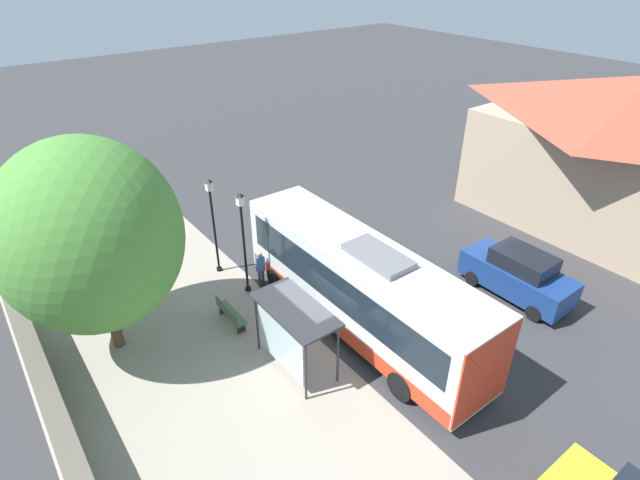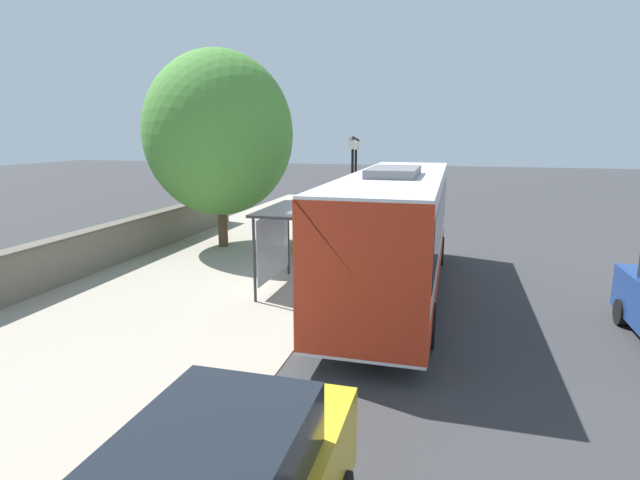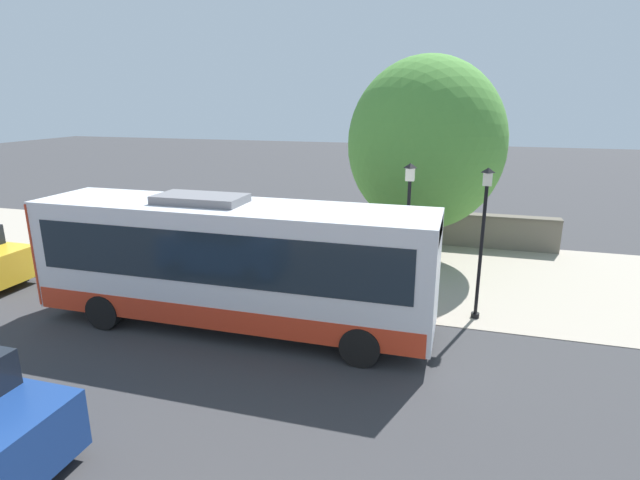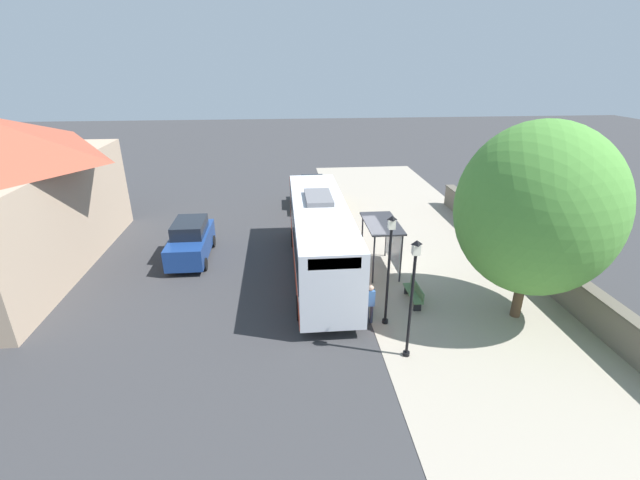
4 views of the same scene
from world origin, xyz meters
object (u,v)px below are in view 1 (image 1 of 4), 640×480
object	(u,v)px
bench	(230,313)
shade_tree	(90,236)
bus	(360,286)
pedestrian	(260,267)
street_lamp_near	(213,219)
parked_car_far_lane	(518,274)
bus_shelter	(291,320)
street_lamp_far	(243,236)

from	to	relation	value
bench	shade_tree	distance (m)	5.77
bus	pedestrian	xyz separation A→B (m)	(-1.56, 4.44, -0.94)
bench	street_lamp_near	distance (m)	4.30
bus	parked_car_far_lane	size ratio (longest dim) A/B	2.46
bus_shelter	pedestrian	distance (m)	5.03
parked_car_far_lane	street_lamp_near	bearing A→B (deg)	135.10
bus_shelter	parked_car_far_lane	world-z (taller)	bus_shelter
bench	street_lamp_near	world-z (taller)	street_lamp_near
bus	pedestrian	world-z (taller)	bus
street_lamp_near	shade_tree	world-z (taller)	shade_tree
bus	street_lamp_near	size ratio (longest dim) A/B	2.50
street_lamp_far	parked_car_far_lane	world-z (taller)	street_lamp_far
bench	bus	bearing A→B (deg)	-39.47
street_lamp_near	parked_car_far_lane	xyz separation A→B (m)	(8.98, -8.94, -1.64)
street_lamp_near	street_lamp_far	size ratio (longest dim) A/B	0.98
bus_shelter	street_lamp_near	size ratio (longest dim) A/B	0.72
shade_tree	street_lamp_far	bearing A→B (deg)	0.35
bus	bench	world-z (taller)	bus
bench	street_lamp_far	bearing A→B (deg)	42.16
pedestrian	bus	bearing A→B (deg)	-70.71
shade_tree	pedestrian	bearing A→B (deg)	-0.45
pedestrian	shade_tree	bearing A→B (deg)	179.55
bus	shade_tree	bearing A→B (deg)	149.33
pedestrian	street_lamp_far	distance (m)	1.79
parked_car_far_lane	bench	bearing A→B (deg)	152.08
bus_shelter	parked_car_far_lane	distance (m)	9.95
street_lamp_near	shade_tree	xyz separation A→B (m)	(-5.12, -2.10, 1.95)
pedestrian	street_lamp_near	world-z (taller)	street_lamp_near
bus_shelter	bench	size ratio (longest dim) A/B	1.81
parked_car_far_lane	pedestrian	bearing A→B (deg)	139.92
pedestrian	street_lamp_near	size ratio (longest dim) A/B	0.38
bus	pedestrian	distance (m)	4.80
pedestrian	parked_car_far_lane	world-z (taller)	parked_car_far_lane
street_lamp_near	shade_tree	distance (m)	5.87
bus	shade_tree	world-z (taller)	shade_tree
bus	bus_shelter	xyz separation A→B (m)	(-3.14, -0.22, 0.11)
bus	street_lamp_near	xyz separation A→B (m)	(-2.45, 6.59, 0.70)
street_lamp_near	street_lamp_far	xyz separation A→B (m)	(0.28, -2.06, 0.05)
bus	shade_tree	xyz separation A→B (m)	(-7.57, 4.49, 2.65)
bus	street_lamp_near	bearing A→B (deg)	110.41
shade_tree	bus	bearing A→B (deg)	-30.67
bus_shelter	street_lamp_far	size ratio (longest dim) A/B	0.71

